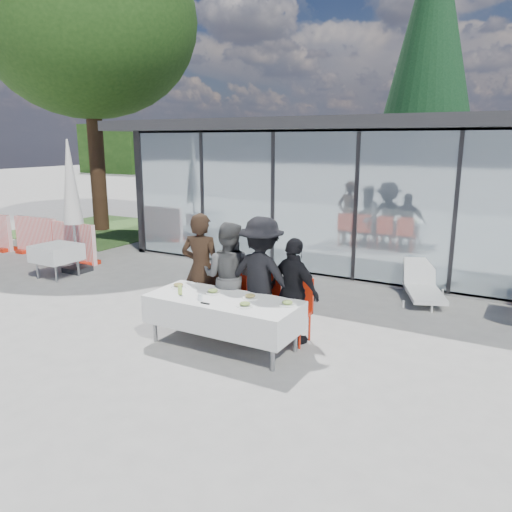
# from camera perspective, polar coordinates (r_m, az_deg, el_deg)

# --- Properties ---
(ground) EXTENTS (90.00, 90.00, 0.00)m
(ground) POSITION_cam_1_polar(r_m,az_deg,el_deg) (7.94, -5.80, -9.01)
(ground) COLOR gray
(ground) RESTS_ON ground
(pavilion) EXTENTS (14.80, 8.80, 3.44)m
(pavilion) POSITION_cam_1_polar(r_m,az_deg,el_deg) (14.35, 20.51, 8.98)
(pavilion) COLOR gray
(pavilion) RESTS_ON ground
(treeline) EXTENTS (62.50, 2.00, 4.40)m
(treeline) POSITION_cam_1_polar(r_m,az_deg,el_deg) (34.56, 19.33, 11.11)
(treeline) COLOR black
(treeline) RESTS_ON ground
(dining_table) EXTENTS (2.26, 0.96, 0.75)m
(dining_table) POSITION_cam_1_polar(r_m,az_deg,el_deg) (7.32, -3.78, -6.41)
(dining_table) COLOR silver
(dining_table) RESTS_ON ground
(diner_a) EXTENTS (0.81, 0.81, 1.86)m
(diner_a) POSITION_cam_1_polar(r_m,az_deg,el_deg) (8.17, -6.28, -1.52)
(diner_a) COLOR black
(diner_a) RESTS_ON ground
(diner_chair_a) EXTENTS (0.44, 0.44, 0.97)m
(diner_chair_a) POSITION_cam_1_polar(r_m,az_deg,el_deg) (8.35, -5.79, -3.95)
(diner_chair_a) COLOR red
(diner_chair_a) RESTS_ON ground
(diner_b) EXTENTS (0.99, 0.99, 1.75)m
(diner_b) POSITION_cam_1_polar(r_m,az_deg,el_deg) (7.90, -3.19, -2.37)
(diner_b) COLOR #515151
(diner_b) RESTS_ON ground
(diner_chair_b) EXTENTS (0.44, 0.44, 0.97)m
(diner_chair_b) POSITION_cam_1_polar(r_m,az_deg,el_deg) (8.08, -2.76, -4.50)
(diner_chair_b) COLOR red
(diner_chair_b) RESTS_ON ground
(diner_c) EXTENTS (1.23, 1.23, 1.87)m
(diner_c) POSITION_cam_1_polar(r_m,az_deg,el_deg) (7.58, 0.64, -2.52)
(diner_c) COLOR black
(diner_c) RESTS_ON ground
(diner_chair_c) EXTENTS (0.44, 0.44, 0.97)m
(diner_chair_c) POSITION_cam_1_polar(r_m,az_deg,el_deg) (7.79, 1.01, -5.16)
(diner_chair_c) COLOR red
(diner_chair_c) RESTS_ON ground
(diner_d) EXTENTS (1.19, 1.19, 1.61)m
(diner_d) POSITION_cam_1_polar(r_m,az_deg,el_deg) (7.38, 4.35, -4.07)
(diner_d) COLOR black
(diner_d) RESTS_ON ground
(diner_chair_d) EXTENTS (0.44, 0.44, 0.97)m
(diner_chair_d) POSITION_cam_1_polar(r_m,az_deg,el_deg) (7.56, 4.66, -5.78)
(diner_chair_d) COLOR red
(diner_chair_d) RESTS_ON ground
(plate_a) EXTENTS (0.23, 0.23, 0.07)m
(plate_a) POSITION_cam_1_polar(r_m,az_deg,el_deg) (7.85, -8.87, -3.34)
(plate_a) COLOR white
(plate_a) RESTS_ON dining_table
(plate_b) EXTENTS (0.23, 0.23, 0.07)m
(plate_b) POSITION_cam_1_polar(r_m,az_deg,el_deg) (7.48, -4.97, -4.06)
(plate_b) COLOR white
(plate_b) RESTS_ON dining_table
(plate_c) EXTENTS (0.23, 0.23, 0.07)m
(plate_c) POSITION_cam_1_polar(r_m,az_deg,el_deg) (7.22, -0.67, -4.65)
(plate_c) COLOR white
(plate_c) RESTS_ON dining_table
(plate_d) EXTENTS (0.23, 0.23, 0.07)m
(plate_d) POSITION_cam_1_polar(r_m,az_deg,el_deg) (6.94, 3.61, -5.41)
(plate_d) COLOR white
(plate_d) RESTS_ON dining_table
(plate_extra) EXTENTS (0.23, 0.23, 0.07)m
(plate_extra) POSITION_cam_1_polar(r_m,az_deg,el_deg) (6.88, -1.28, -5.57)
(plate_extra) COLOR white
(plate_extra) RESTS_ON dining_table
(juice_bottle) EXTENTS (0.06, 0.06, 0.14)m
(juice_bottle) POSITION_cam_1_polar(r_m,az_deg,el_deg) (7.47, -8.68, -3.85)
(juice_bottle) COLOR #A2C552
(juice_bottle) RESTS_ON dining_table
(drinking_glasses) EXTENTS (0.07, 0.07, 0.10)m
(drinking_glasses) POSITION_cam_1_polar(r_m,az_deg,el_deg) (7.16, -6.41, -4.69)
(drinking_glasses) COLOR silver
(drinking_glasses) RESTS_ON dining_table
(folded_eyeglasses) EXTENTS (0.14, 0.03, 0.01)m
(folded_eyeglasses) POSITION_cam_1_polar(r_m,az_deg,el_deg) (7.02, -5.83, -5.40)
(folded_eyeglasses) COLOR black
(folded_eyeglasses) RESTS_ON dining_table
(spare_table_left) EXTENTS (0.86, 0.86, 0.74)m
(spare_table_left) POSITION_cam_1_polar(r_m,az_deg,el_deg) (11.81, -21.83, 0.31)
(spare_table_left) COLOR silver
(spare_table_left) RESTS_ON ground
(market_umbrella) EXTENTS (0.50, 0.50, 3.00)m
(market_umbrella) POSITION_cam_1_polar(r_m,az_deg,el_deg) (11.96, -20.39, 7.12)
(market_umbrella) COLOR black
(market_umbrella) RESTS_ON ground
(lounger) EXTENTS (1.06, 1.46, 0.72)m
(lounger) POSITION_cam_1_polar(r_m,az_deg,el_deg) (10.06, 18.51, -3.28)
(lounger) COLOR silver
(lounger) RESTS_ON ground
(deciduous_tree) EXTENTS (7.04, 6.40, 9.38)m
(deciduous_tree) POSITION_cam_1_polar(r_m,az_deg,el_deg) (17.86, -18.72, 23.79)
(deciduous_tree) COLOR #382316
(deciduous_tree) RESTS_ON ground
(conifer_tree) EXTENTS (4.00, 4.00, 10.50)m
(conifer_tree) POSITION_cam_1_polar(r_m,az_deg,el_deg) (19.58, 19.30, 21.27)
(conifer_tree) COLOR #382316
(conifer_tree) RESTS_ON ground
(grass_patch) EXTENTS (5.00, 5.00, 0.02)m
(grass_patch) POSITION_cam_1_polar(r_m,az_deg,el_deg) (17.77, -17.19, 2.91)
(grass_patch) COLOR #385926
(grass_patch) RESTS_ON ground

